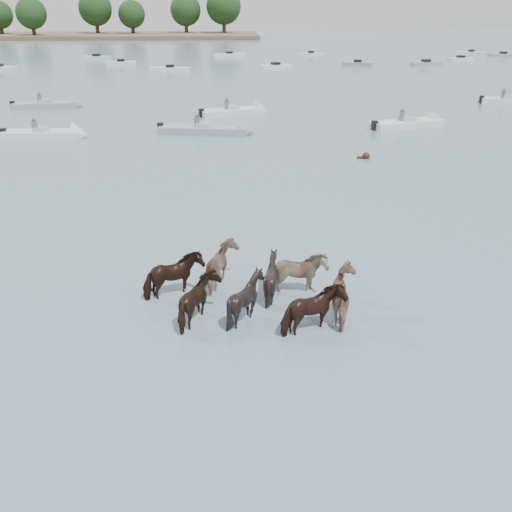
{
  "coord_description": "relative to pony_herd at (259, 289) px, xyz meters",
  "views": [
    {
      "loc": [
        0.98,
        -12.21,
        7.76
      ],
      "look_at": [
        1.77,
        2.45,
        1.1
      ],
      "focal_mm": 38.76,
      "sensor_mm": 36.0,
      "label": 1
    }
  ],
  "objects": [
    {
      "name": "motorboat_f",
      "position": [
        -15.02,
        34.35,
        -0.33
      ],
      "size": [
        5.86,
        2.28,
        1.92
      ],
      "rotation": [
        0.0,
        0.0,
        0.12
      ],
      "color": "gray",
      "rests_on": "ground"
    },
    {
      "name": "ground",
      "position": [
        -1.81,
        -1.44,
        -0.56
      ],
      "size": [
        400.0,
        400.0,
        0.0
      ],
      "primitive_type": "plane",
      "color": "#4E6170",
      "rests_on": "ground"
    },
    {
      "name": "swimming_pony",
      "position": [
        6.9,
        16.31,
        -0.46
      ],
      "size": [
        0.72,
        0.44,
        0.44
      ],
      "color": "black",
      "rests_on": "ground"
    },
    {
      "name": "motorboat_d",
      "position": [
        12.56,
        24.97,
        -0.33
      ],
      "size": [
        5.96,
        3.42,
        1.92
      ],
      "rotation": [
        0.0,
        0.0,
        0.34
      ],
      "color": "silver",
      "rests_on": "ground"
    },
    {
      "name": "motorboat_a",
      "position": [
        -11.84,
        22.47,
        -0.33
      ],
      "size": [
        5.6,
        1.82,
        1.92
      ],
      "rotation": [
        0.0,
        0.0,
        -0.04
      ],
      "color": "silver",
      "rests_on": "ground"
    },
    {
      "name": "distant_flotilla",
      "position": [
        -2.78,
        75.08,
        -0.3
      ],
      "size": [
        101.42,
        27.08,
        0.93
      ],
      "color": "silver",
      "rests_on": "ground"
    },
    {
      "name": "pony_herd",
      "position": [
        0.0,
        0.0,
        0.0
      ],
      "size": [
        6.63,
        4.4,
        1.51
      ],
      "color": "black",
      "rests_on": "ground"
    },
    {
      "name": "motorboat_b",
      "position": [
        -1.52,
        23.28,
        -0.33
      ],
      "size": [
        6.55,
        2.66,
        1.92
      ],
      "rotation": [
        0.0,
        0.0,
        -0.17
      ],
      "color": "gray",
      "rests_on": "ground"
    },
    {
      "name": "motorboat_c",
      "position": [
        0.41,
        30.42,
        -0.33
      ],
      "size": [
        5.67,
        3.3,
        1.92
      ],
      "rotation": [
        0.0,
        0.0,
        0.33
      ],
      "color": "silver",
      "rests_on": "ground"
    }
  ]
}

